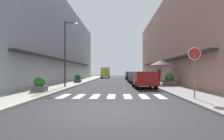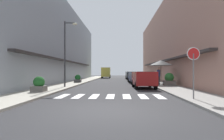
% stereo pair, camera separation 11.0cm
% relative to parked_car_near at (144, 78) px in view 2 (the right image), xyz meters
% --- Properties ---
extents(ground_plane, '(99.58, 99.58, 0.00)m').
position_rel_parked_car_near_xyz_m(ground_plane, '(-2.68, 7.87, -0.92)').
color(ground_plane, '#2B2B2D').
extents(sidewalk_left, '(2.58, 63.37, 0.12)m').
position_rel_parked_car_near_xyz_m(sidewalk_left, '(-7.69, 7.87, -0.86)').
color(sidewalk_left, '#ADA899').
rests_on(sidewalk_left, ground_plane).
extents(sidewalk_right, '(2.58, 63.37, 0.12)m').
position_rel_parked_car_near_xyz_m(sidewalk_right, '(2.34, 7.87, -0.86)').
color(sidewalk_right, gray).
rests_on(sidewalk_right, ground_plane).
extents(building_row_left, '(5.50, 42.74, 10.70)m').
position_rel_parked_car_near_xyz_m(building_row_left, '(-11.48, 9.14, 4.43)').
color(building_row_left, '#939EA8').
rests_on(building_row_left, ground_plane).
extents(building_row_right, '(5.50, 42.74, 10.85)m').
position_rel_parked_car_near_xyz_m(building_row_right, '(6.13, 9.14, 4.50)').
color(building_row_right, '#A87A6B').
rests_on(building_row_right, ground_plane).
extents(crosswalk, '(6.15, 2.20, 0.01)m').
position_rel_parked_car_near_xyz_m(crosswalk, '(-2.68, -5.95, -0.91)').
color(crosswalk, silver).
rests_on(crosswalk, ground_plane).
extents(parked_car_near, '(1.90, 3.97, 1.47)m').
position_rel_parked_car_near_xyz_m(parked_car_near, '(0.00, 0.00, 0.00)').
color(parked_car_near, maroon).
rests_on(parked_car_near, ground_plane).
extents(parked_car_mid, '(1.94, 4.52, 1.47)m').
position_rel_parked_car_near_xyz_m(parked_car_mid, '(0.00, 6.51, 0.00)').
color(parked_car_mid, navy).
rests_on(parked_car_mid, ground_plane).
extents(parked_car_far, '(1.98, 4.37, 1.47)m').
position_rel_parked_car_near_xyz_m(parked_car_far, '(0.00, 12.54, 0.00)').
color(parked_car_far, black).
rests_on(parked_car_far, ground_plane).
extents(parked_car_distant, '(1.94, 4.27, 1.47)m').
position_rel_parked_car_near_xyz_m(parked_car_distant, '(0.00, 19.02, 0.00)').
color(parked_car_distant, '#4C5156').
rests_on(parked_car_distant, ground_plane).
extents(delivery_van, '(2.11, 5.45, 2.37)m').
position_rel_parked_car_near_xyz_m(delivery_van, '(-5.20, 27.91, 0.49)').
color(delivery_van, '#D8CC4C').
rests_on(delivery_van, ground_plane).
extents(round_street_sign, '(0.65, 0.07, 2.57)m').
position_rel_parked_car_near_xyz_m(round_street_sign, '(1.54, -7.63, 1.17)').
color(round_street_sign, slate).
rests_on(round_street_sign, sidewalk_right).
extents(street_lamp, '(1.19, 0.28, 5.84)m').
position_rel_parked_car_near_xyz_m(street_lamp, '(-6.84, -0.15, 2.73)').
color(street_lamp, '#38383D').
rests_on(street_lamp, sidewalk_left).
extents(cafe_umbrella, '(2.45, 2.45, 2.56)m').
position_rel_parked_car_near_xyz_m(cafe_umbrella, '(2.23, 3.41, 1.47)').
color(cafe_umbrella, '#262626').
rests_on(cafe_umbrella, sidewalk_right).
extents(planter_corner, '(0.86, 0.86, 1.02)m').
position_rel_parked_car_near_xyz_m(planter_corner, '(-7.58, -4.45, -0.33)').
color(planter_corner, slate).
rests_on(planter_corner, sidewalk_left).
extents(planter_midblock, '(1.06, 1.06, 1.23)m').
position_rel_parked_car_near_xyz_m(planter_midblock, '(2.69, 1.76, -0.25)').
color(planter_midblock, slate).
rests_on(planter_midblock, sidewalk_right).
extents(planter_far, '(0.80, 0.80, 0.97)m').
position_rel_parked_car_near_xyz_m(planter_far, '(-7.31, 6.79, -0.36)').
color(planter_far, '#4C4C4C').
rests_on(planter_far, sidewalk_left).
extents(pedestrian_walking_near, '(0.34, 0.34, 1.75)m').
position_rel_parked_car_near_xyz_m(pedestrian_walking_near, '(1.83, 2.63, 0.13)').
color(pedestrian_walking_near, '#282B33').
rests_on(pedestrian_walking_near, sidewalk_right).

